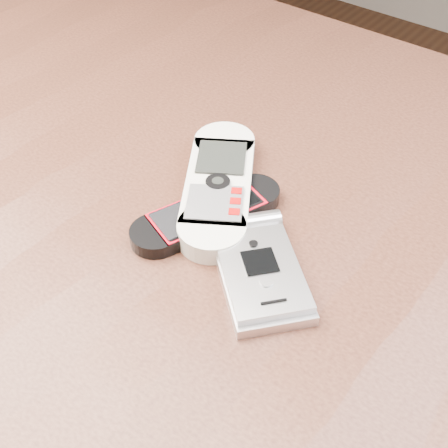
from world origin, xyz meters
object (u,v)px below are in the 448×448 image
(table, at_px, (220,310))
(motorola_razr, at_px, (260,271))
(nokia_black_red, at_px, (207,214))
(nokia_white, at_px, (219,185))

(table, bearing_deg, motorola_razr, -22.15)
(nokia_black_red, bearing_deg, table, 6.41)
(table, relative_size, nokia_black_red, 8.54)
(motorola_razr, bearing_deg, table, 107.94)
(nokia_black_red, bearing_deg, motorola_razr, -0.20)
(table, relative_size, nokia_white, 6.86)
(nokia_white, bearing_deg, nokia_black_red, -100.48)
(nokia_white, height_order, motorola_razr, nokia_white)
(table, bearing_deg, nokia_white, 128.77)
(nokia_white, bearing_deg, table, -83.97)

